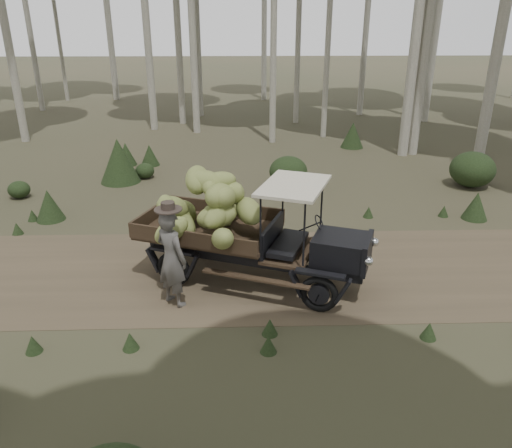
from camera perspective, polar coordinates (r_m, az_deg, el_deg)
The scene contains 5 objects.
ground at distance 10.42m, azimuth -1.36°, elevation -5.47°, with size 120.00×120.00×0.00m, color #473D2B.
dirt_track at distance 10.41m, azimuth -1.36°, elevation -5.46°, with size 70.00×4.00×0.01m, color brown.
banana_truck at distance 9.65m, azimuth -3.16°, elevation 0.81°, with size 4.76×3.02×2.31m.
farmer at distance 9.03m, azimuth -9.62°, elevation -3.78°, with size 0.79×0.77×1.99m.
undergrowth at distance 9.77m, azimuth -7.24°, elevation -4.24°, with size 22.82×22.90×1.39m.
Camera 1 is at (-0.04, -9.18, 4.92)m, focal length 35.00 mm.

